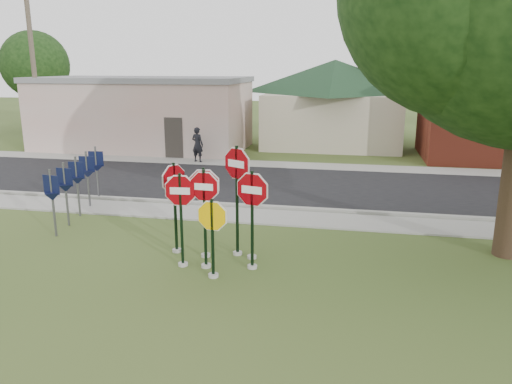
% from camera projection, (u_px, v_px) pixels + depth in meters
% --- Properties ---
extents(ground, '(120.00, 120.00, 0.00)m').
position_uv_depth(ground, '(192.00, 287.00, 11.27)').
color(ground, '#374F1D').
rests_on(ground, ground).
extents(sidewalk_near, '(60.00, 1.60, 0.06)m').
position_uv_depth(sidewalk_near, '(245.00, 216.00, 16.48)').
color(sidewalk_near, gray).
rests_on(sidewalk_near, ground).
extents(road, '(60.00, 7.00, 0.04)m').
position_uv_depth(road, '(269.00, 185.00, 20.76)').
color(road, black).
rests_on(road, ground).
extents(sidewalk_far, '(60.00, 1.60, 0.06)m').
position_uv_depth(sidewalk_far, '(284.00, 165.00, 24.84)').
color(sidewalk_far, gray).
rests_on(sidewalk_far, ground).
extents(curb, '(60.00, 0.20, 0.14)m').
position_uv_depth(curb, '(251.00, 206.00, 17.42)').
color(curb, gray).
rests_on(curb, ground).
extents(stop_sign_center, '(1.01, 0.24, 2.57)m').
position_uv_depth(stop_sign_center, '(205.00, 206.00, 11.96)').
color(stop_sign_center, '#A09E95').
rests_on(stop_sign_center, ground).
extents(stop_sign_yellow, '(0.99, 0.24, 2.00)m').
position_uv_depth(stop_sign_yellow, '(212.00, 230.00, 11.50)').
color(stop_sign_yellow, '#A09E95').
rests_on(stop_sign_yellow, ground).
extents(stop_sign_left, '(1.07, 0.24, 2.47)m').
position_uv_depth(stop_sign_left, '(181.00, 207.00, 12.07)').
color(stop_sign_left, '#A09E95').
rests_on(stop_sign_left, ground).
extents(stop_sign_right, '(1.11, 0.28, 2.57)m').
position_uv_depth(stop_sign_right, '(252.00, 206.00, 11.90)').
color(stop_sign_right, '#A09E95').
rests_on(stop_sign_right, ground).
extents(stop_sign_back_right, '(1.02, 0.57, 3.02)m').
position_uv_depth(stop_sign_back_right, '(237.00, 183.00, 12.70)').
color(stop_sign_back_right, '#A09E95').
rests_on(stop_sign_back_right, ground).
extents(stop_sign_back_left, '(1.09, 0.24, 2.49)m').
position_uv_depth(stop_sign_back_left, '(204.00, 200.00, 12.66)').
color(stop_sign_back_left, '#A09E95').
rests_on(stop_sign_back_left, ground).
extents(stop_sign_far_right, '(0.37, 0.97, 2.32)m').
position_uv_depth(stop_sign_far_right, '(252.00, 206.00, 12.58)').
color(stop_sign_far_right, '#A09E95').
rests_on(stop_sign_far_right, ground).
extents(stop_sign_far_left, '(0.52, 0.94, 2.54)m').
position_uv_depth(stop_sign_far_left, '(175.00, 195.00, 12.99)').
color(stop_sign_far_left, '#A09E95').
rests_on(stop_sign_far_left, ground).
extents(route_sign_row, '(1.43, 4.63, 2.00)m').
position_uv_depth(route_sign_row, '(77.00, 180.00, 16.28)').
color(route_sign_row, '#59595E').
rests_on(route_sign_row, ground).
extents(building_stucco, '(12.20, 6.20, 4.20)m').
position_uv_depth(building_stucco, '(143.00, 112.00, 29.56)').
color(building_stucco, beige).
rests_on(building_stucco, ground).
extents(building_house, '(11.60, 11.60, 6.20)m').
position_uv_depth(building_house, '(335.00, 85.00, 30.88)').
color(building_house, '#B4A58F').
rests_on(building_house, ground).
extents(utility_pole_near, '(2.20, 0.26, 9.50)m').
position_uv_depth(utility_pole_near, '(33.00, 63.00, 27.17)').
color(utility_pole_near, '#483B30').
rests_on(utility_pole_near, ground).
extents(bg_tree_left, '(4.90, 4.90, 7.35)m').
position_uv_depth(bg_tree_left, '(35.00, 65.00, 36.70)').
color(bg_tree_left, '#2E2014').
rests_on(bg_tree_left, ground).
extents(pedestrian, '(0.74, 0.59, 1.77)m').
position_uv_depth(pedestrian, '(198.00, 145.00, 25.34)').
color(pedestrian, black).
rests_on(pedestrian, sidewalk_far).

